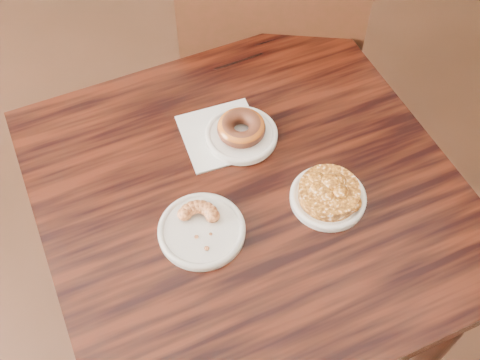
{
  "coord_description": "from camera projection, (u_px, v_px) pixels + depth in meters",
  "views": [
    {
      "loc": [
        0.16,
        -0.43,
        1.75
      ],
      "look_at": [
        0.22,
        0.23,
        0.8
      ],
      "focal_mm": 45.0,
      "sensor_mm": 36.0,
      "label": 1
    }
  ],
  "objects": [
    {
      "name": "apple_fritter",
      "position": [
        329.0,
        191.0,
        1.17
      ],
      "size": [
        0.16,
        0.16,
        0.04
      ],
      "primitive_type": null,
      "color": "#482207",
      "rests_on": "plate_fritter"
    },
    {
      "name": "cruller_fragment",
      "position": [
        201.0,
        226.0,
        1.13
      ],
      "size": [
        0.1,
        0.1,
        0.03
      ],
      "primitive_type": null,
      "color": "#602A13",
      "rests_on": "plate_cruller"
    },
    {
      "name": "plate_donut",
      "position": [
        241.0,
        135.0,
        1.27
      ],
      "size": [
        0.15,
        0.15,
        0.01
      ],
      "primitive_type": "cylinder",
      "color": "white",
      "rests_on": "napkin"
    },
    {
      "name": "plate_cruller",
      "position": [
        202.0,
        231.0,
        1.14
      ],
      "size": [
        0.17,
        0.17,
        0.01
      ],
      "primitive_type": "cylinder",
      "color": "silver",
      "rests_on": "cafe_table"
    },
    {
      "name": "glazed_donut",
      "position": [
        241.0,
        128.0,
        1.25
      ],
      "size": [
        0.1,
        0.1,
        0.04
      ],
      "primitive_type": "torus",
      "color": "brown",
      "rests_on": "plate_donut"
    },
    {
      "name": "cafe_table",
      "position": [
        248.0,
        274.0,
        1.51
      ],
      "size": [
        1.04,
        1.04,
        0.75
      ],
      "primitive_type": "cube",
      "rotation": [
        0.0,
        0.0,
        0.32
      ],
      "color": "black",
      "rests_on": "floor"
    },
    {
      "name": "napkin",
      "position": [
        222.0,
        135.0,
        1.28
      ],
      "size": [
        0.2,
        0.2,
        0.0
      ],
      "primitive_type": "cube",
      "rotation": [
        0.0,
        0.0,
        0.24
      ],
      "color": "white",
      "rests_on": "cafe_table"
    },
    {
      "name": "chair_far",
      "position": [
        270.0,
        60.0,
        1.84
      ],
      "size": [
        0.58,
        0.58,
        0.9
      ],
      "primitive_type": null,
      "rotation": [
        0.0,
        0.0,
        2.95
      ],
      "color": "black",
      "rests_on": "floor"
    },
    {
      "name": "room_walls",
      "position": [
        10.0,
        20.0,
        0.52
      ],
      "size": [
        5.02,
        5.02,
        2.8
      ],
      "color": "tan",
      "rests_on": "floor"
    },
    {
      "name": "plate_fritter",
      "position": [
        328.0,
        198.0,
        1.19
      ],
      "size": [
        0.15,
        0.15,
        0.01
      ],
      "primitive_type": "cylinder",
      "color": "white",
      "rests_on": "cafe_table"
    }
  ]
}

